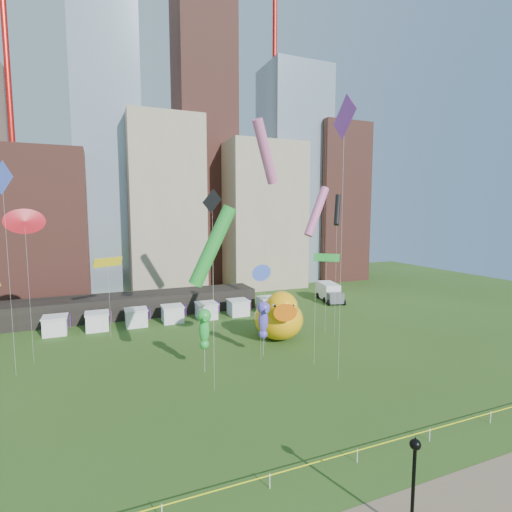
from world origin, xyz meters
name	(u,v)px	position (x,y,z in m)	size (l,w,h in m)	color
ground	(270,488)	(0.00, 0.00, 0.00)	(160.00, 160.00, 0.00)	#2D4916
skyline	(154,183)	(2.25, 61.06, 21.44)	(101.00, 23.00, 68.00)	brown
crane_left	(11,34)	(-21.11, 64.00, 46.90)	(23.00, 1.00, 76.00)	red
crane_right	(278,74)	(30.89, 64.00, 46.90)	(23.00, 1.00, 76.00)	red
pavilion	(132,305)	(-4.00, 42.00, 1.60)	(38.00, 6.00, 3.20)	black
vendor_tents	(173,314)	(1.02, 36.00, 1.11)	(33.24, 2.80, 2.40)	white
caution_tape	(270,477)	(0.00, 0.00, 0.68)	(50.00, 0.06, 0.90)	white
big_duck	(279,316)	(11.77, 23.17, 2.94)	(7.76, 9.04, 6.40)	#FFAC0D
small_duck	(275,318)	(13.24, 27.40, 1.54)	(3.99, 4.71, 3.36)	white
seahorse_green	(204,326)	(0.74, 16.98, 4.73)	(1.51, 1.80, 6.39)	silver
seahorse_purple	(264,317)	(7.78, 18.83, 4.39)	(1.45, 1.78, 6.08)	silver
lamppost	(414,476)	(4.98, -5.54, 3.12)	(0.53, 0.53, 5.10)	black
box_truck	(329,292)	(29.33, 38.95, 1.59)	(4.30, 7.70, 3.10)	white
kite_0	(25,222)	(-15.18, 26.24, 14.70)	(2.55, 0.77, 15.98)	silver
kite_1	(265,152)	(9.36, 22.08, 22.37)	(4.20, 3.18, 25.92)	silver
kite_2	(212,205)	(2.20, 18.82, 16.34)	(2.25, 0.95, 17.94)	silver
kite_3	(213,246)	(0.54, 13.03, 12.77)	(4.30, 2.23, 16.29)	silver
kite_4	(108,262)	(-7.44, 31.47, 9.58)	(3.47, 2.14, 10.17)	silver
kite_5	(261,273)	(7.08, 17.92, 9.37)	(1.71, 0.75, 10.25)	silver
kite_7	(344,121)	(11.88, 10.66, 23.53)	(0.31, 3.81, 25.76)	silver
kite_9	(317,212)	(11.59, 14.53, 15.69)	(3.04, 1.45, 18.19)	silver
kite_10	(337,210)	(18.62, 21.35, 15.93)	(1.92, 2.16, 17.86)	silver
kite_11	(327,258)	(18.31, 23.02, 9.90)	(2.76, 2.51, 10.44)	silver
kite_13	(2,181)	(-16.26, 23.17, 18.45)	(1.32, 2.87, 20.32)	silver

